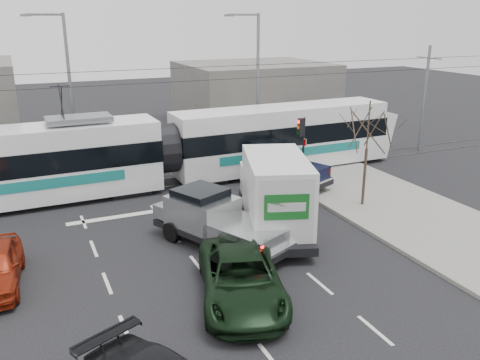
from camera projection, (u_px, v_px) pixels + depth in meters
name	position (u px, v px, depth m)	size (l,w,h in m)	color
ground	(239.00, 257.00, 19.44)	(120.00, 120.00, 0.00)	black
sidewalk_right	(422.00, 219.00, 22.89)	(6.00, 60.00, 0.15)	gray
rails	(167.00, 182.00, 28.14)	(60.00, 1.60, 0.03)	#33302D
building_right	(254.00, 92.00, 44.19)	(12.00, 10.00, 5.00)	slate
bare_tree	(368.00, 130.00, 23.39)	(2.40, 2.40, 5.00)	#47382B
traffic_signal	(302.00, 137.00, 26.75)	(0.44, 0.44, 3.60)	black
street_lamp_near	(255.00, 76.00, 32.88)	(2.38, 0.25, 9.00)	slate
street_lamp_far	(66.00, 81.00, 30.18)	(2.38, 0.25, 9.00)	slate
catenary	(163.00, 113.00, 26.95)	(60.00, 0.20, 7.00)	black
tram	(164.00, 150.00, 27.10)	(27.65, 3.37, 5.63)	white
silver_pickup	(215.00, 219.00, 20.18)	(4.36, 6.32, 2.19)	black
box_truck	(274.00, 194.00, 21.27)	(4.42, 7.23, 3.42)	black
navy_pickup	(275.00, 164.00, 27.54)	(4.01, 5.92, 2.35)	black
green_car	(241.00, 278.00, 16.32)	(2.54, 5.50, 1.53)	black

